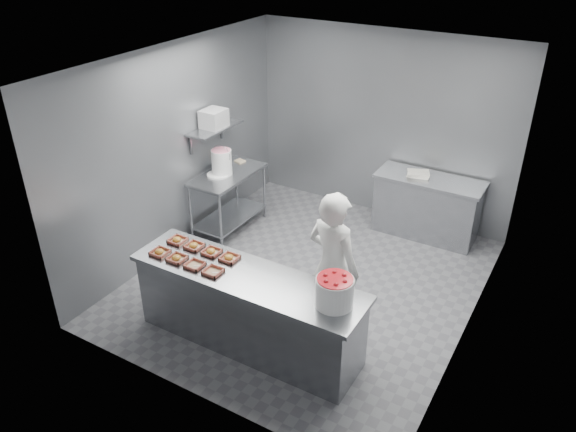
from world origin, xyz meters
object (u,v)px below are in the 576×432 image
(service_counter, at_px, (248,309))
(tray_7, at_px, (229,258))
(tray_1, at_px, (177,258))
(tray_6, at_px, (211,252))
(tray_2, at_px, (195,265))
(strawberry_tub, at_px, (334,291))
(prep_table, at_px, (228,193))
(tray_5, at_px, (194,246))
(tray_3, at_px, (213,271))
(worker, at_px, (333,267))
(back_counter, at_px, (427,207))
(appliance, at_px, (214,119))
(tray_4, at_px, (177,240))
(tray_0, at_px, (160,252))
(glaze_bucket, at_px, (222,162))

(service_counter, bearing_deg, tray_7, 155.68)
(tray_1, bearing_deg, tray_6, 50.62)
(service_counter, distance_m, tray_2, 0.74)
(tray_7, height_order, strawberry_tub, strawberry_tub)
(prep_table, height_order, tray_5, tray_5)
(tray_3, height_order, worker, worker)
(back_counter, bearing_deg, tray_6, -115.25)
(service_counter, xyz_separation_m, back_counter, (0.90, 3.25, -0.00))
(worker, bearing_deg, tray_2, 44.22)
(tray_1, height_order, strawberry_tub, strawberry_tub)
(tray_1, distance_m, tray_7, 0.56)
(tray_1, xyz_separation_m, appliance, (-1.02, 2.09, 0.77))
(appliance, bearing_deg, tray_5, -60.31)
(back_counter, height_order, tray_4, tray_4)
(tray_7, bearing_deg, appliance, 129.83)
(strawberry_tub, bearing_deg, back_counter, 91.64)
(tray_0, relative_size, tray_3, 1.00)
(strawberry_tub, xyz_separation_m, glaze_bucket, (-2.69, 1.88, 0.03))
(worker, bearing_deg, tray_4, 28.12)
(tray_4, bearing_deg, tray_5, 0.00)
(prep_table, bearing_deg, tray_5, -64.86)
(tray_1, xyz_separation_m, tray_6, (0.24, 0.29, 0.00))
(tray_0, xyz_separation_m, tray_1, (0.24, 0.00, 0.00))
(prep_table, xyz_separation_m, tray_7, (1.33, -1.80, 0.33))
(back_counter, relative_size, glaze_bucket, 3.40)
(back_counter, height_order, tray_5, tray_5)
(tray_6, height_order, strawberry_tub, strawberry_tub)
(back_counter, xyz_separation_m, tray_1, (-1.70, -3.40, 0.47))
(tray_0, bearing_deg, back_counter, 60.22)
(back_counter, bearing_deg, tray_5, -118.76)
(tray_4, relative_size, worker, 0.11)
(tray_1, xyz_separation_m, tray_7, (0.48, 0.29, 0.00))
(tray_0, distance_m, tray_5, 0.38)
(tray_0, bearing_deg, tray_6, 31.35)
(prep_table, xyz_separation_m, tray_5, (0.85, -1.80, 0.33))
(tray_7, xyz_separation_m, strawberry_tub, (1.32, -0.13, 0.14))
(prep_table, relative_size, tray_5, 6.40)
(tray_0, bearing_deg, tray_7, 22.10)
(tray_1, bearing_deg, service_counter, 10.31)
(tray_1, bearing_deg, strawberry_tub, 5.11)
(prep_table, relative_size, back_counter, 0.80)
(glaze_bucket, bearing_deg, appliance, 160.71)
(prep_table, bearing_deg, tray_2, -62.54)
(appliance, bearing_deg, tray_7, -50.01)
(service_counter, height_order, tray_0, tray_0)
(tray_3, distance_m, strawberry_tub, 1.33)
(prep_table, xyz_separation_m, back_counter, (2.55, 1.30, -0.14))
(tray_3, bearing_deg, tray_1, -180.00)
(tray_3, xyz_separation_m, tray_5, (-0.48, 0.29, 0.00))
(service_counter, distance_m, tray_5, 0.94)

